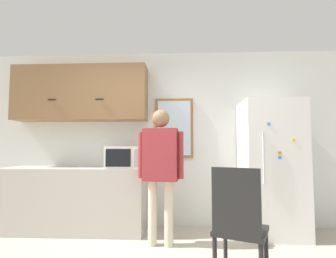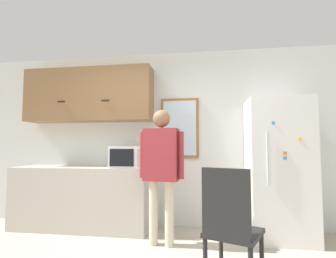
# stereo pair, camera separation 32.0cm
# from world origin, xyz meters

# --- Properties ---
(back_wall) EXTENTS (6.00, 0.06, 2.70)m
(back_wall) POSITION_xyz_m (0.00, 2.00, 1.35)
(back_wall) COLOR silver
(back_wall) RESTS_ON ground_plane
(counter) EXTENTS (2.02, 0.63, 0.91)m
(counter) POSITION_xyz_m (-1.19, 1.66, 0.45)
(counter) COLOR #BCB7AD
(counter) RESTS_ON ground_plane
(upper_cabinets) EXTENTS (2.02, 0.39, 0.83)m
(upper_cabinets) POSITION_xyz_m (-1.19, 1.79, 2.02)
(upper_cabinets) COLOR olive
(microwave) EXTENTS (0.48, 0.38, 0.30)m
(microwave) POSITION_xyz_m (-0.45, 1.55, 1.06)
(microwave) COLOR white
(microwave) RESTS_ON counter
(person) EXTENTS (0.57, 0.27, 1.67)m
(person) POSITION_xyz_m (0.09, 1.16, 1.02)
(person) COLOR beige
(person) RESTS_ON ground_plane
(refrigerator) EXTENTS (0.78, 0.73, 1.84)m
(refrigerator) POSITION_xyz_m (1.59, 1.61, 0.92)
(refrigerator) COLOR white
(refrigerator) RESTS_ON ground_plane
(chair) EXTENTS (0.58, 0.58, 1.02)m
(chair) POSITION_xyz_m (0.85, 0.26, 0.55)
(chair) COLOR black
(chair) RESTS_ON ground_plane
(window) EXTENTS (0.59, 0.05, 0.93)m
(window) POSITION_xyz_m (0.24, 1.96, 1.50)
(window) COLOR olive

